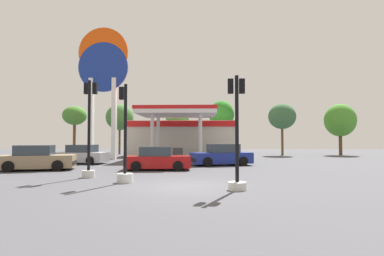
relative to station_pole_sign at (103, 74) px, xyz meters
The scene contains 16 objects.
ground_plane 20.20m from the station_pole_sign, 62.11° to the right, with size 90.00×90.00×0.00m, color #47474C.
gas_station 10.54m from the station_pole_sign, 34.21° to the left, with size 11.46×11.93×4.75m.
station_pole_sign is the anchor object (origin of this frame).
car_0 9.10m from the station_pole_sign, 89.53° to the right, with size 4.32×2.32×1.48m.
car_1 14.61m from the station_pole_sign, 29.84° to the right, with size 4.68×3.01×1.56m.
car_2 14.00m from the station_pole_sign, 55.39° to the right, with size 4.16×2.12×1.44m.
car_3 12.66m from the station_pole_sign, 93.77° to the right, with size 4.63×2.85×1.55m.
traffic_signal_0 17.86m from the station_pole_sign, 68.30° to the right, with size 0.71×0.71×4.38m.
traffic_signal_1 15.40m from the station_pole_sign, 74.25° to the right, with size 0.65×0.67×4.89m.
traffic_signal_2 21.24m from the station_pole_sign, 57.57° to the right, with size 0.69×0.70×4.36m.
tree_0 12.21m from the station_pole_sign, 125.35° to the left, with size 2.98×2.98×6.13m.
tree_1 10.05m from the station_pole_sign, 95.67° to the left, with size 3.45×3.45×6.29m.
tree_2 11.47m from the station_pole_sign, 53.57° to the left, with size 2.85×2.85×5.80m.
tree_3 15.81m from the station_pole_sign, 39.68° to the left, with size 3.16×3.16×6.76m.
tree_4 20.73m from the station_pole_sign, 22.04° to the left, with size 3.21×3.21×6.09m.
tree_5 27.70m from the station_pole_sign, 18.10° to the left, with size 3.64×3.64×6.13m.
Camera 1 is at (0.90, -12.45, 1.93)m, focal length 28.65 mm.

